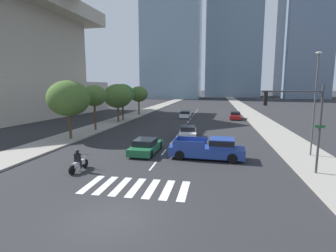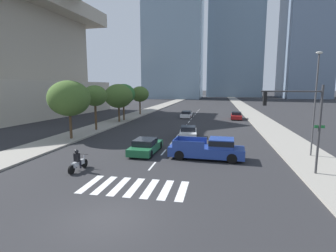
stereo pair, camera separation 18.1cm
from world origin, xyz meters
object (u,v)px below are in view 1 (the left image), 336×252
Objects in this scene: street_lamp_east at (315,97)px; street_tree_second at (94,96)px; street_tree_nearest at (69,98)px; motorcycle_lead at (78,163)px; street_tree_fourth at (122,94)px; sedan_red_2 at (235,116)px; sedan_white_3 at (188,132)px; pickup_truck at (210,149)px; street_tree_fifth at (139,94)px; traffic_signal_near at (298,114)px; street_tree_third at (118,96)px; sedan_white_0 at (186,115)px; sedan_green_1 at (146,146)px.

street_tree_second is at bearing 159.23° from street_lamp_east.
motorcycle_lead is at bearing -56.64° from street_tree_nearest.
sedan_red_2 is at bearing 17.16° from street_tree_fourth.
motorcycle_lead reaches higher than sedan_white_3.
motorcycle_lead is 0.46× the size of sedan_white_3.
pickup_truck is 0.73× the size of street_lamp_east.
motorcycle_lead is 0.38× the size of street_tree_fifth.
street_tree_third is at bearing -46.42° from traffic_signal_near.
street_tree_nearest is (-9.76, -22.29, 3.84)m from sedan_white_0.
sedan_green_1 is 0.77× the size of street_tree_nearest.
sedan_white_3 is (2.80, 7.62, -0.01)m from sedan_green_1.
street_tree_fourth is at bearing 140.49° from street_lamp_east.
pickup_truck is at bearing -5.44° from sedan_red_2.
street_tree_nearest is 1.04× the size of street_tree_third.
sedan_white_0 is 0.78× the size of street_tree_nearest.
street_tree_second is (0.00, 5.83, 0.06)m from street_tree_nearest.
pickup_truck is at bearing -57.52° from motorcycle_lead.
sedan_red_2 is at bearing 99.63° from street_lamp_east.
sedan_white_0 is 18.68m from sedan_white_3.
motorcycle_lead is 14.43m from sedan_white_3.
sedan_green_1 is 1.02× the size of sedan_red_2.
street_lamp_east reaches higher than sedan_green_1.
sedan_green_1 is at bearing -175.42° from street_lamp_east.
sedan_green_1 is at bearing -72.18° from street_tree_fifth.
street_tree_fourth is at bearing 18.00° from motorcycle_lead.
street_tree_fourth is (-9.33, 19.80, 3.85)m from sedan_green_1.
traffic_signal_near reaches higher than sedan_green_1.
motorcycle_lead is 0.26× the size of street_lamp_east.
street_tree_nearest is at bearing -37.89° from sedan_red_2.
sedan_green_1 is 0.80× the size of street_tree_third.
motorcycle_lead reaches higher than sedan_white_0.
street_tree_fifth is (-20.18, 32.56, 0.23)m from traffic_signal_near.
traffic_signal_near is 0.91× the size of street_tree_nearest.
street_tree_nearest is 5.83m from street_tree_second.
traffic_signal_near is at bearing -22.93° from pickup_truck.
sedan_white_3 is at bearing -18.76° from sedan_green_1.
street_tree_second is (-14.78, 10.60, 3.65)m from pickup_truck.
pickup_truck is at bearing -98.15° from sedan_green_1.
pickup_truck is 5.54m from sedan_green_1.
traffic_signal_near is at bearing -160.49° from sedan_white_0.
motorcycle_lead is at bearing -67.90° from street_tree_second.
sedan_red_2 is at bearing 49.42° from street_tree_nearest.
street_tree_third reaches higher than traffic_signal_near.
street_lamp_east reaches higher than sedan_red_2.
traffic_signal_near is at bearing -118.76° from street_lamp_east.
sedan_red_2 is 19.80m from street_tree_fourth.
street_lamp_east is 1.46× the size of street_tree_fifth.
street_tree_third is (-20.18, 21.21, 0.24)m from traffic_signal_near.
street_tree_second is at bearing 90.00° from street_tree_nearest.
street_tree_fifth is at bearing 73.76° from sedan_white_0.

